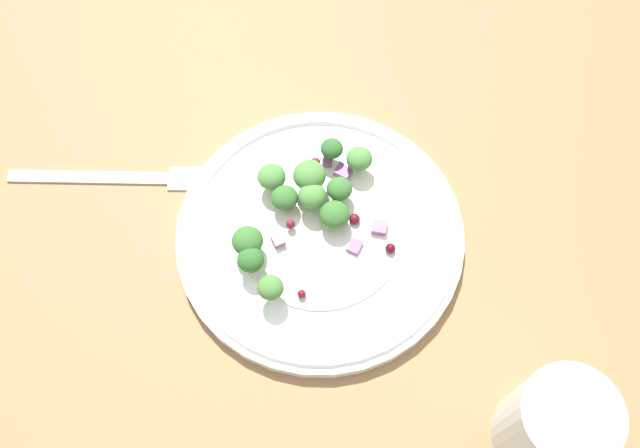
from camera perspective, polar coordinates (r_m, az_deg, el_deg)
name	(u,v)px	position (r cm, az deg, el deg)	size (l,w,h in cm)	color
ground_plane	(313,218)	(62.80, -0.63, 0.54)	(180.00, 180.00, 2.00)	olive
plate	(320,233)	(60.06, 0.00, -0.76)	(25.37, 25.37, 1.70)	white
dressing_pool	(320,231)	(59.66, 0.00, -0.59)	(14.71, 14.71, 0.20)	white
broccoli_floret_0	(339,189)	(59.69, 1.63, 2.94)	(2.27, 2.27, 2.30)	#ADD18E
broccoli_floret_1	(285,198)	(59.43, -2.98, 2.18)	(2.37, 2.37, 2.40)	#9EC684
broccoli_floret_2	(309,176)	(59.72, -0.89, 4.06)	(2.91, 2.91, 2.95)	#ADD18E
broccoli_floret_3	(316,196)	(59.07, -0.31, 2.37)	(2.46, 2.46, 2.50)	#8EB77A
broccoli_floret_4	(272,177)	(60.17, -4.07, 3.94)	(2.53, 2.53, 2.56)	#9EC684
broccoli_floret_5	(332,149)	(61.63, 1.00, 6.30)	(2.05, 2.05, 2.07)	#8EB77A
broccoli_floret_6	(359,159)	(61.17, 3.30, 5.44)	(2.36, 2.36, 2.39)	#9EC684
broccoli_floret_7	(336,214)	(58.69, 1.35, 0.88)	(2.61, 2.61, 2.64)	#8EB77A
broccoli_floret_8	(271,288)	(55.69, -4.15, -5.36)	(2.17, 2.17, 2.20)	#8EB77A
broccoli_floret_9	(254,263)	(56.81, -5.52, -3.26)	(2.28, 2.28, 2.30)	#8EB77A
broccoli_floret_10	(248,241)	(57.62, -6.08, -1.44)	(2.68, 2.68, 2.71)	#8EB77A
cranberry_0	(390,248)	(58.75, 5.91, -2.04)	(0.88, 0.88, 0.88)	#4C0A14
cranberry_1	(315,163)	(61.81, -0.40, 5.14)	(0.96, 0.96, 0.96)	maroon
cranberry_2	(290,204)	(59.84, -2.55, 1.65)	(0.91, 0.91, 0.91)	#4C0A14
cranberry_3	(302,294)	(56.89, -1.55, -5.87)	(0.72, 0.72, 0.72)	maroon
cranberry_4	(289,223)	(59.14, -2.59, 0.08)	(0.78, 0.78, 0.78)	maroon
cranberry_5	(354,219)	(59.70, 2.90, 0.42)	(0.97, 0.97, 0.97)	maroon
onion_bit_0	(275,237)	(58.95, -3.78, -1.05)	(1.35, 0.96, 0.50)	#934C84
onion_bit_1	(340,169)	(61.98, 1.71, 4.58)	(1.40, 1.19, 0.59)	#843D75
onion_bit_2	(327,161)	(62.55, 0.60, 5.30)	(1.06, 0.93, 0.48)	#934C84
onion_bit_3	(379,227)	(59.51, 4.98, -0.25)	(1.30, 1.24, 0.52)	#A35B93
onion_bit_4	(355,247)	(58.82, 2.91, -1.90)	(1.25, 1.07, 0.53)	#934C84
fork	(120,177)	(66.03, -16.35, 3.77)	(13.21, 15.51, 0.50)	silver
water_glass	(553,425)	(54.16, 18.95, -15.61)	(7.12, 7.12, 9.04)	silver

